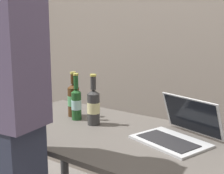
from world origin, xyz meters
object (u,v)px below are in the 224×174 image
object	(u,v)px
laptop	(178,131)
beer_bottle_brown	(76,102)
beer_bottle_dark	(74,99)
beer_bottle_amber	(94,106)

from	to	relation	value
laptop	beer_bottle_brown	size ratio (longest dim) A/B	1.50
beer_bottle_dark	beer_bottle_amber	size ratio (longest dim) A/B	0.96
beer_bottle_dark	beer_bottle_amber	xyz separation A→B (m)	(0.21, -0.06, 0.00)
beer_bottle_brown	beer_bottle_dark	bearing A→B (deg)	145.37
beer_bottle_dark	beer_bottle_amber	bearing A→B (deg)	-15.78
laptop	beer_bottle_amber	xyz separation A→B (m)	(-0.51, -0.05, 0.07)
beer_bottle_dark	laptop	bearing A→B (deg)	-0.69
laptop	beer_bottle_amber	distance (m)	0.51
beer_bottle_dark	beer_bottle_amber	distance (m)	0.22
laptop	beer_bottle_amber	size ratio (longest dim) A/B	1.45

